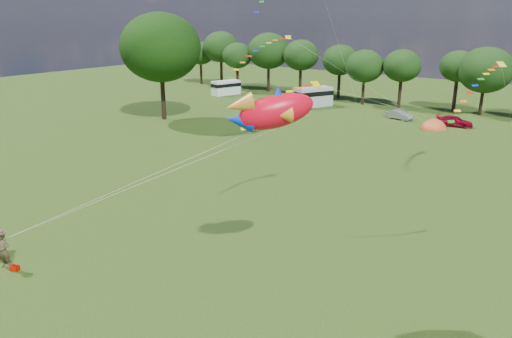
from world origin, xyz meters
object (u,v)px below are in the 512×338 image
Objects in this scene: car_a at (269,102)px; campervan_a at (226,87)px; tent_orange at (433,129)px; big_tree at (160,47)px; car_c at (454,121)px; car_b at (399,115)px; fish_kite at (269,111)px; kite_flyer at (3,250)px; campervan_b at (313,96)px.

car_a is 0.74× the size of campervan_a.
campervan_a reaches higher than tent_orange.
big_tree is 37.00m from car_c.
car_c reaches higher than car_b.
big_tree is at bearing -146.59° from campervan_a.
fish_kite is (35.00, -25.63, 0.01)m from big_tree.
car_c is at bearing 49.93° from kite_flyer.
campervan_b reaches higher than car_c.
kite_flyer is (16.98, -47.91, 0.37)m from car_a.
tent_orange is at bearing 48.93° from fish_kite.
campervan_b is at bearing -45.71° from car_a.
campervan_b is (-13.63, 1.29, 0.90)m from car_b.
car_a is 6.53m from campervan_b.
campervan_a is (-37.68, 1.76, 0.64)m from car_c.
car_a is 0.62× the size of campervan_b.
car_b is 1.67× the size of kite_flyer.
fish_kite reaches higher than car_c.
car_b is (24.14, 18.19, -8.43)m from big_tree.
car_c is 1.24× the size of tent_orange.
kite_flyer is at bearing 165.44° from car_c.
tent_orange is 48.02m from kite_flyer.
fish_kite reaches higher than campervan_b.
big_tree reaches higher than campervan_b.
car_a is at bearing 178.90° from tent_orange.
campervan_a is (-6.62, 20.04, -7.77)m from big_tree.
campervan_a is 59.67m from kite_flyer.
big_tree is 39.92m from kite_flyer.
car_b is 45.93m from fish_kite.
fish_kite is (41.62, -45.68, 7.78)m from campervan_a.
car_c is 44.89m from fish_kite.
kite_flyer reaches higher than car_b.
fish_kite is at bearing -122.53° from campervan_a.
fish_kite is (3.94, -43.92, 8.42)m from car_c.
tent_orange is at bearing 149.34° from car_c.
fish_kite is (29.76, -41.35, 8.40)m from car_a.
car_b is (18.90, 2.47, -0.04)m from car_a.
campervan_a reaches higher than kite_flyer.
big_tree is 2.16× the size of campervan_b.
tent_orange is 42.22m from fish_kite.
car_c is 3.42m from tent_orange.
campervan_b reaches higher than car_b.
big_tree reaches higher than car_b.
tent_orange is (36.20, -4.79, -1.23)m from campervan_a.
car_b is at bearing 57.68° from kite_flyer.
car_c is 20.61m from campervan_b.
car_c is (6.92, 0.09, 0.02)m from car_b.
car_c is at bearing -75.60° from car_a.
car_b is 0.86× the size of fish_kite.
campervan_a reaches higher than car_a.
fish_kite reaches higher than car_b.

